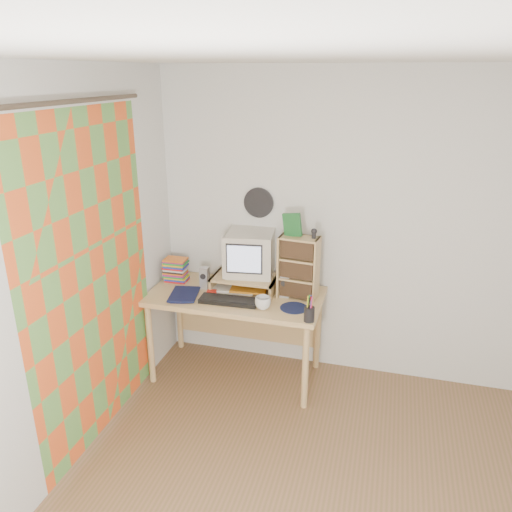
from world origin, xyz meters
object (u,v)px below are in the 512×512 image
Objects in this scene: crt_monitor at (249,254)px; mug at (263,303)px; diary at (171,293)px; cd_rack at (299,268)px; keyboard at (229,301)px; dvd_stack at (175,266)px; desk at (238,306)px.

mug is at bearing -66.52° from crt_monitor.
diary is (-0.56, -0.31, -0.27)m from crt_monitor.
crt_monitor is 0.43m from cd_rack.
crt_monitor reaches higher than diary.
crt_monitor is at bearing 18.13° from diary.
keyboard is (-0.08, -0.31, -0.28)m from crt_monitor.
dvd_stack is 0.32m from diary.
diary reaches higher than desk.
crt_monitor is at bearing 0.42° from dvd_stack.
mug is at bearing -22.07° from dvd_stack.
cd_rack reaches higher than desk.
crt_monitor is 1.41× the size of diary.
diary is (-0.77, 0.03, -0.02)m from mug.
crt_monitor is 0.67m from dvd_stack.
keyboard is at bearing -111.52° from crt_monitor.
cd_rack is at bearing 23.86° from keyboard.
diary is at bearing -75.20° from dvd_stack.
diary is at bearing 177.83° from mug.
diary is at bearing -158.51° from crt_monitor.
cd_rack is (0.50, 0.24, 0.24)m from keyboard.
cd_rack is 1.90× the size of diary.
keyboard is 0.65m from dvd_stack.
desk is at bearing -7.97° from dvd_stack.
cd_rack reaches higher than mug.
cd_rack is at bearing -3.74° from dvd_stack.
crt_monitor reaches higher than desk.
diary is at bearing 178.32° from keyboard.
crt_monitor is 3.06× the size of mug.
keyboard is 0.49m from diary.
dvd_stack reaches higher than diary.
dvd_stack is 0.92m from mug.
dvd_stack is at bearing 159.38° from mug.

